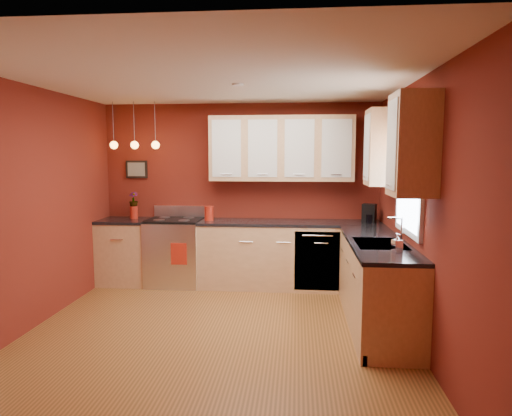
# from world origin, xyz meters

# --- Properties ---
(floor) EXTENTS (4.20, 4.20, 0.00)m
(floor) POSITION_xyz_m (0.00, 0.00, 0.00)
(floor) COLOR #965A2B
(floor) RESTS_ON ground
(ceiling) EXTENTS (4.00, 4.20, 0.02)m
(ceiling) POSITION_xyz_m (0.00, 0.00, 2.60)
(ceiling) COLOR silver
(ceiling) RESTS_ON wall_back
(wall_back) EXTENTS (4.00, 0.02, 2.60)m
(wall_back) POSITION_xyz_m (0.00, 2.10, 1.30)
(wall_back) COLOR maroon
(wall_back) RESTS_ON floor
(wall_front) EXTENTS (4.00, 0.02, 2.60)m
(wall_front) POSITION_xyz_m (0.00, -2.10, 1.30)
(wall_front) COLOR maroon
(wall_front) RESTS_ON floor
(wall_left) EXTENTS (0.02, 4.20, 2.60)m
(wall_left) POSITION_xyz_m (-2.00, 0.00, 1.30)
(wall_left) COLOR maroon
(wall_left) RESTS_ON floor
(wall_right) EXTENTS (0.02, 4.20, 2.60)m
(wall_right) POSITION_xyz_m (2.00, 0.00, 1.30)
(wall_right) COLOR maroon
(wall_right) RESTS_ON floor
(base_cabinets_back_left) EXTENTS (0.70, 0.60, 0.90)m
(base_cabinets_back_left) POSITION_xyz_m (-1.65, 1.80, 0.45)
(base_cabinets_back_left) COLOR tan
(base_cabinets_back_left) RESTS_ON floor
(base_cabinets_back_right) EXTENTS (2.54, 0.60, 0.90)m
(base_cabinets_back_right) POSITION_xyz_m (0.73, 1.80, 0.45)
(base_cabinets_back_right) COLOR tan
(base_cabinets_back_right) RESTS_ON floor
(base_cabinets_right) EXTENTS (0.60, 2.10, 0.90)m
(base_cabinets_right) POSITION_xyz_m (1.70, 0.45, 0.45)
(base_cabinets_right) COLOR tan
(base_cabinets_right) RESTS_ON floor
(counter_back_left) EXTENTS (0.70, 0.62, 0.04)m
(counter_back_left) POSITION_xyz_m (-1.65, 1.80, 0.92)
(counter_back_left) COLOR black
(counter_back_left) RESTS_ON base_cabinets_back_left
(counter_back_right) EXTENTS (2.54, 0.62, 0.04)m
(counter_back_right) POSITION_xyz_m (0.73, 1.80, 0.92)
(counter_back_right) COLOR black
(counter_back_right) RESTS_ON base_cabinets_back_right
(counter_right) EXTENTS (0.62, 2.10, 0.04)m
(counter_right) POSITION_xyz_m (1.70, 0.45, 0.92)
(counter_right) COLOR black
(counter_right) RESTS_ON base_cabinets_right
(gas_range) EXTENTS (0.76, 0.64, 1.11)m
(gas_range) POSITION_xyz_m (-0.92, 1.80, 0.48)
(gas_range) COLOR silver
(gas_range) RESTS_ON floor
(dishwasher_front) EXTENTS (0.60, 0.02, 0.80)m
(dishwasher_front) POSITION_xyz_m (1.10, 1.51, 0.45)
(dishwasher_front) COLOR silver
(dishwasher_front) RESTS_ON base_cabinets_back_right
(sink) EXTENTS (0.50, 0.70, 0.33)m
(sink) POSITION_xyz_m (1.70, 0.30, 0.92)
(sink) COLOR gray
(sink) RESTS_ON counter_right
(window) EXTENTS (0.06, 1.02, 1.22)m
(window) POSITION_xyz_m (1.97, 0.30, 1.69)
(window) COLOR white
(window) RESTS_ON wall_right
(upper_cabinets_back) EXTENTS (2.00, 0.35, 0.90)m
(upper_cabinets_back) POSITION_xyz_m (0.60, 1.93, 1.95)
(upper_cabinets_back) COLOR tan
(upper_cabinets_back) RESTS_ON wall_back
(upper_cabinets_right) EXTENTS (0.35, 1.95, 0.90)m
(upper_cabinets_right) POSITION_xyz_m (1.82, 0.32, 1.95)
(upper_cabinets_right) COLOR tan
(upper_cabinets_right) RESTS_ON wall_right
(wall_picture) EXTENTS (0.32, 0.03, 0.26)m
(wall_picture) POSITION_xyz_m (-1.55, 2.08, 1.65)
(wall_picture) COLOR black
(wall_picture) RESTS_ON wall_back
(pendant_lights) EXTENTS (0.71, 0.11, 0.66)m
(pendant_lights) POSITION_xyz_m (-1.45, 1.75, 2.01)
(pendant_lights) COLOR gray
(pendant_lights) RESTS_ON ceiling
(red_canister) EXTENTS (0.14, 0.14, 0.20)m
(red_canister) POSITION_xyz_m (-0.41, 1.79, 1.04)
(red_canister) COLOR #A62011
(red_canister) RESTS_ON counter_back_right
(red_vase) EXTENTS (0.11, 0.11, 0.18)m
(red_vase) POSITION_xyz_m (-1.54, 1.89, 1.03)
(red_vase) COLOR #A62011
(red_vase) RESTS_ON counter_back_left
(flowers) EXTENTS (0.14, 0.14, 0.23)m
(flowers) POSITION_xyz_m (-1.54, 1.89, 1.21)
(flowers) COLOR #A62011
(flowers) RESTS_ON red_vase
(coffee_maker) EXTENTS (0.22, 0.22, 0.26)m
(coffee_maker) POSITION_xyz_m (1.81, 1.80, 1.06)
(coffee_maker) COLOR black
(coffee_maker) RESTS_ON counter_back_right
(soap_pump) EXTENTS (0.10, 0.11, 0.18)m
(soap_pump) POSITION_xyz_m (1.78, -0.14, 1.03)
(soap_pump) COLOR white
(soap_pump) RESTS_ON counter_right
(dish_towel) EXTENTS (0.22, 0.01, 0.30)m
(dish_towel) POSITION_xyz_m (-0.78, 1.47, 0.52)
(dish_towel) COLOR #A62011
(dish_towel) RESTS_ON gas_range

